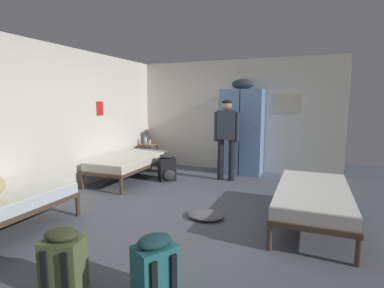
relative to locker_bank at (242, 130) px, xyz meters
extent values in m
plane|color=#565B66|center=(-0.25, -2.59, -0.97)|extent=(9.17, 9.17, 0.00)
cube|color=silver|center=(-0.25, 0.31, 0.29)|extent=(4.68, 0.06, 2.52)
cube|color=silver|center=(-2.56, -2.59, 0.29)|extent=(0.06, 5.73, 2.52)
cube|color=beige|center=(0.92, 0.28, 0.58)|extent=(0.55, 0.01, 0.40)
cube|color=red|center=(-2.53, -1.58, 0.48)|extent=(0.01, 0.20, 0.28)
cube|color=#6B93C6|center=(-0.23, 0.00, -0.04)|extent=(0.44, 0.52, 1.85)
cylinder|color=black|center=(-0.11, -0.27, 0.08)|extent=(0.02, 0.03, 0.02)
cube|color=#6B93C6|center=(0.23, 0.00, -0.04)|extent=(0.44, 0.52, 1.85)
cylinder|color=black|center=(0.35, -0.27, 0.08)|extent=(0.02, 0.03, 0.02)
ellipsoid|color=#333842|center=(0.00, 0.00, 0.99)|extent=(0.48, 0.36, 0.22)
cylinder|color=brown|center=(-2.41, -0.37, -0.69)|extent=(0.03, 0.03, 0.55)
cylinder|color=brown|center=(-2.06, -0.37, -0.69)|extent=(0.03, 0.03, 0.55)
cylinder|color=brown|center=(-2.41, -0.10, -0.69)|extent=(0.03, 0.03, 0.55)
cylinder|color=brown|center=(-2.06, -0.10, -0.69)|extent=(0.03, 0.03, 0.55)
cube|color=brown|center=(-2.23, -0.23, -0.78)|extent=(0.38, 0.30, 0.02)
cube|color=brown|center=(-2.23, -0.23, -0.41)|extent=(0.38, 0.30, 0.02)
cylinder|color=#473828|center=(-2.40, -2.30, -0.83)|extent=(0.06, 0.06, 0.28)
cylinder|color=#473828|center=(-1.56, -2.30, -0.83)|extent=(0.06, 0.06, 0.28)
cylinder|color=#473828|center=(-2.40, -0.46, -0.83)|extent=(0.06, 0.06, 0.28)
cylinder|color=#473828|center=(-1.56, -0.46, -0.83)|extent=(0.06, 0.06, 0.28)
cube|color=#473828|center=(-1.98, -1.38, -0.66)|extent=(0.90, 1.90, 0.06)
cube|color=beige|center=(-1.98, -1.38, -0.56)|extent=(0.87, 1.84, 0.14)
cube|color=white|center=(-1.98, -1.38, -0.48)|extent=(0.86, 1.82, 0.01)
cylinder|color=#473828|center=(-2.40, -3.33, -0.83)|extent=(0.06, 0.06, 0.28)
cylinder|color=#473828|center=(-1.56, -3.33, -0.83)|extent=(0.06, 0.06, 0.28)
cylinder|color=#473828|center=(1.90, -1.49, -0.83)|extent=(0.06, 0.06, 0.28)
cylinder|color=#473828|center=(1.06, -1.49, -0.83)|extent=(0.06, 0.06, 0.28)
cylinder|color=#473828|center=(1.90, -3.33, -0.83)|extent=(0.06, 0.06, 0.28)
cylinder|color=#473828|center=(1.06, -3.33, -0.83)|extent=(0.06, 0.06, 0.28)
cube|color=#473828|center=(1.48, -2.41, -0.66)|extent=(0.90, 1.90, 0.06)
cube|color=silver|center=(1.48, -2.41, -0.56)|extent=(0.87, 1.84, 0.14)
cube|color=white|center=(1.48, -2.41, -0.48)|extent=(0.86, 1.82, 0.01)
cylinder|color=black|center=(-0.04, -0.68, -0.55)|extent=(0.12, 0.12, 0.84)
cylinder|color=black|center=(-0.27, -0.70, -0.55)|extent=(0.12, 0.12, 0.84)
cube|color=#333842|center=(-0.16, -0.69, 0.16)|extent=(0.36, 0.23, 0.57)
cylinder|color=#333842|center=(0.06, -0.67, 0.12)|extent=(0.08, 0.08, 0.60)
cylinder|color=#333842|center=(-0.37, -0.71, 0.12)|extent=(0.08, 0.08, 0.60)
sphere|color=tan|center=(-0.16, -0.69, 0.54)|extent=(0.21, 0.21, 0.21)
ellipsoid|color=black|center=(-0.16, -0.69, 0.60)|extent=(0.19, 0.19, 0.11)
cylinder|color=#B2DBEA|center=(-2.31, -0.21, -0.32)|extent=(0.07, 0.07, 0.16)
cylinder|color=#2666B2|center=(-2.31, -0.21, -0.22)|extent=(0.04, 0.04, 0.03)
cylinder|color=beige|center=(-2.16, -0.27, -0.34)|extent=(0.06, 0.06, 0.12)
cylinder|color=black|center=(-2.16, -0.27, -0.27)|extent=(0.03, 0.03, 0.03)
cube|color=black|center=(-1.25, -1.17, -0.74)|extent=(0.40, 0.40, 0.46)
ellipsoid|color=#2D2D33|center=(-1.15, -1.28, -0.82)|extent=(0.23, 0.23, 0.20)
ellipsoid|color=#2D2D33|center=(-1.25, -1.17, -0.47)|extent=(0.36, 0.36, 0.10)
cube|color=black|center=(-1.41, -1.13, -0.72)|extent=(0.05, 0.05, 0.32)
cube|color=black|center=(-1.29, -1.01, -0.72)|extent=(0.05, 0.05, 0.32)
cube|color=#566038|center=(-0.45, -4.68, -0.74)|extent=(0.37, 0.31, 0.46)
ellipsoid|color=#383D23|center=(-0.49, -4.53, -0.82)|extent=(0.25, 0.14, 0.20)
ellipsoid|color=#383D23|center=(-0.45, -4.68, -0.47)|extent=(0.33, 0.28, 0.10)
cube|color=black|center=(-0.33, -4.79, -0.72)|extent=(0.05, 0.04, 0.32)
cube|color=black|center=(-0.50, -4.83, -0.72)|extent=(0.05, 0.04, 0.32)
cube|color=#23666B|center=(0.31, -4.49, -0.74)|extent=(0.37, 0.40, 0.46)
ellipsoid|color=#193D42|center=(0.19, -4.42, -0.82)|extent=(0.19, 0.25, 0.20)
ellipsoid|color=#193D42|center=(0.31, -4.49, -0.47)|extent=(0.33, 0.36, 0.10)
cube|color=black|center=(0.48, -4.49, -0.72)|extent=(0.05, 0.06, 0.32)
cube|color=black|center=(0.39, -4.64, -0.72)|extent=(0.05, 0.06, 0.32)
ellipsoid|color=slate|center=(0.12, -2.73, -0.93)|extent=(0.51, 0.41, 0.08)
camera|label=1|loc=(1.41, -6.42, 0.61)|focal=27.78mm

